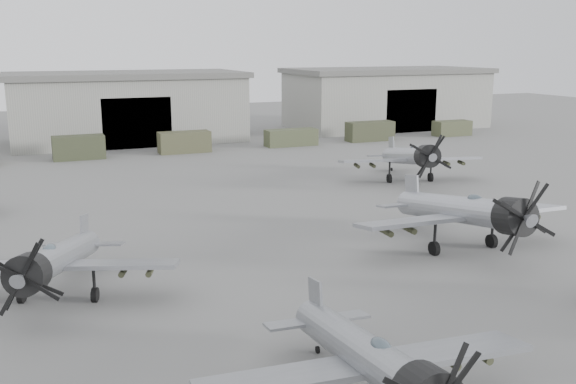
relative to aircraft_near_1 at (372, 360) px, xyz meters
name	(u,v)px	position (x,y,z in m)	size (l,w,h in m)	color
ground	(371,339)	(2.95, 5.11, -2.07)	(220.00, 220.00, 0.00)	slate
hangar_center	(127,107)	(2.95, 67.07, 2.30)	(29.00, 14.80, 8.70)	gray
hangar_right	(386,98)	(40.95, 67.07, 2.30)	(29.00, 14.80, 8.70)	gray
support_truck_3	(79,147)	(-4.24, 55.11, -0.80)	(5.37, 2.20, 2.54)	#363C27
support_truck_4	(184,142)	(7.28, 55.11, -0.88)	(5.83, 2.20, 2.40)	#47482F
support_truck_5	(291,138)	(20.49, 55.11, -1.06)	(6.37, 2.20, 2.02)	#444A30
support_truck_6	(370,131)	(31.46, 55.11, -0.84)	(6.19, 2.20, 2.47)	#393D27
support_truck_7	(452,128)	(44.20, 55.11, -1.07)	(5.15, 2.20, 2.01)	#454A30
aircraft_near_1	(372,360)	(0.00, 0.00, 0.00)	(11.43, 10.29, 4.56)	gray
aircraft_mid_1	(55,261)	(-8.81, 14.17, 0.00)	(11.31, 10.21, 4.57)	gray
aircraft_mid_2	(467,212)	(13.87, 13.09, 0.37)	(13.41, 12.07, 5.38)	#9DA0A6
aircraft_far_1	(411,157)	(21.97, 31.22, 0.25)	(12.84, 11.56, 5.11)	#A0A2A8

